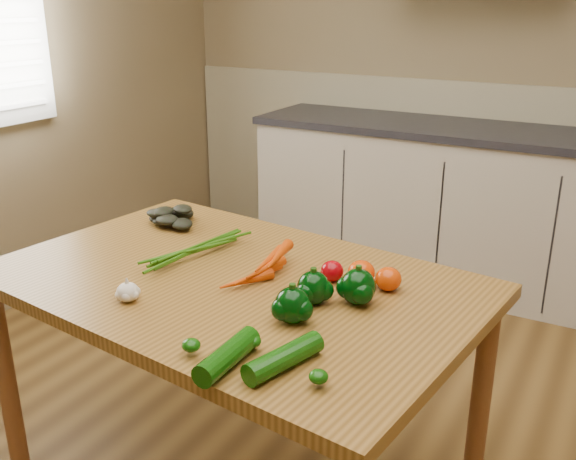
{
  "coord_description": "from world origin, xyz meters",
  "views": [
    {
      "loc": [
        0.78,
        -1.28,
        1.55
      ],
      "look_at": [
        -0.17,
        0.42,
        0.85
      ],
      "focal_mm": 40.0,
      "sensor_mm": 36.0,
      "label": 1
    }
  ],
  "objects_px": {
    "garlic_bulb": "(128,292)",
    "pepper_a": "(313,288)",
    "tomato_c": "(388,279)",
    "pepper_c": "(292,305)",
    "zucchini_b": "(227,356)",
    "carrot_bunch": "(242,259)",
    "table": "(233,303)",
    "leafy_greens": "(176,210)",
    "tomato_b": "(361,273)",
    "zucchini_a": "(284,358)",
    "pepper_b": "(358,287)",
    "tomato_a": "(332,271)"
  },
  "relations": [
    {
      "from": "pepper_a",
      "to": "tomato_a",
      "type": "distance_m",
      "value": 0.16
    },
    {
      "from": "pepper_b",
      "to": "table",
      "type": "bearing_deg",
      "value": -176.48
    },
    {
      "from": "pepper_c",
      "to": "tomato_b",
      "type": "xyz_separation_m",
      "value": [
        0.06,
        0.3,
        -0.01
      ]
    },
    {
      "from": "tomato_c",
      "to": "pepper_c",
      "type": "bearing_deg",
      "value": -116.05
    },
    {
      "from": "tomato_a",
      "to": "tomato_c",
      "type": "xyz_separation_m",
      "value": [
        0.17,
        0.02,
        0.0
      ]
    },
    {
      "from": "zucchini_a",
      "to": "carrot_bunch",
      "type": "bearing_deg",
      "value": 132.44
    },
    {
      "from": "carrot_bunch",
      "to": "tomato_c",
      "type": "bearing_deg",
      "value": 17.67
    },
    {
      "from": "table",
      "to": "zucchini_b",
      "type": "bearing_deg",
      "value": -50.37
    },
    {
      "from": "zucchini_a",
      "to": "garlic_bulb",
      "type": "bearing_deg",
      "value": 170.75
    },
    {
      "from": "zucchini_b",
      "to": "tomato_a",
      "type": "bearing_deg",
      "value": 89.62
    },
    {
      "from": "table",
      "to": "pepper_c",
      "type": "bearing_deg",
      "value": -21.31
    },
    {
      "from": "tomato_c",
      "to": "carrot_bunch",
      "type": "bearing_deg",
      "value": -169.35
    },
    {
      "from": "leafy_greens",
      "to": "pepper_c",
      "type": "height_order",
      "value": "leafy_greens"
    },
    {
      "from": "pepper_b",
      "to": "tomato_c",
      "type": "bearing_deg",
      "value": 70.22
    },
    {
      "from": "tomato_b",
      "to": "zucchini_b",
      "type": "height_order",
      "value": "tomato_b"
    },
    {
      "from": "tomato_b",
      "to": "tomato_c",
      "type": "bearing_deg",
      "value": 1.29
    },
    {
      "from": "tomato_b",
      "to": "zucchini_b",
      "type": "distance_m",
      "value": 0.56
    },
    {
      "from": "table",
      "to": "carrot_bunch",
      "type": "height_order",
      "value": "carrot_bunch"
    },
    {
      "from": "tomato_c",
      "to": "pepper_b",
      "type": "bearing_deg",
      "value": -109.78
    },
    {
      "from": "tomato_b",
      "to": "tomato_c",
      "type": "relative_size",
      "value": 1.07
    },
    {
      "from": "tomato_b",
      "to": "zucchini_a",
      "type": "xyz_separation_m",
      "value": [
        0.03,
        -0.5,
        -0.01
      ]
    },
    {
      "from": "table",
      "to": "zucchini_b",
      "type": "height_order",
      "value": "zucchini_b"
    },
    {
      "from": "pepper_c",
      "to": "leafy_greens",
      "type": "bearing_deg",
      "value": 148.16
    },
    {
      "from": "leafy_greens",
      "to": "tomato_c",
      "type": "relative_size",
      "value": 2.73
    },
    {
      "from": "carrot_bunch",
      "to": "zucchini_a",
      "type": "bearing_deg",
      "value": -40.54
    },
    {
      "from": "pepper_a",
      "to": "tomato_c",
      "type": "bearing_deg",
      "value": 49.87
    },
    {
      "from": "tomato_c",
      "to": "zucchini_b",
      "type": "relative_size",
      "value": 0.37
    },
    {
      "from": "carrot_bunch",
      "to": "leafy_greens",
      "type": "bearing_deg",
      "value": 158.41
    },
    {
      "from": "zucchini_b",
      "to": "tomato_b",
      "type": "bearing_deg",
      "value": 81.0
    },
    {
      "from": "table",
      "to": "pepper_b",
      "type": "relative_size",
      "value": 15.76
    },
    {
      "from": "pepper_c",
      "to": "zucchini_b",
      "type": "height_order",
      "value": "pepper_c"
    },
    {
      "from": "garlic_bulb",
      "to": "zucchini_a",
      "type": "xyz_separation_m",
      "value": [
        0.54,
        -0.09,
        0.0
      ]
    },
    {
      "from": "zucchini_b",
      "to": "leafy_greens",
      "type": "bearing_deg",
      "value": 134.96
    },
    {
      "from": "tomato_a",
      "to": "pepper_a",
      "type": "bearing_deg",
      "value": -83.45
    },
    {
      "from": "carrot_bunch",
      "to": "tomato_b",
      "type": "relative_size",
      "value": 3.33
    },
    {
      "from": "garlic_bulb",
      "to": "tomato_b",
      "type": "xyz_separation_m",
      "value": [
        0.52,
        0.41,
        0.01
      ]
    },
    {
      "from": "garlic_bulb",
      "to": "pepper_c",
      "type": "bearing_deg",
      "value": 14.31
    },
    {
      "from": "pepper_b",
      "to": "tomato_b",
      "type": "height_order",
      "value": "pepper_b"
    },
    {
      "from": "zucchini_a",
      "to": "zucchini_b",
      "type": "height_order",
      "value": "zucchini_b"
    },
    {
      "from": "pepper_a",
      "to": "tomato_c",
      "type": "distance_m",
      "value": 0.23
    },
    {
      "from": "carrot_bunch",
      "to": "zucchini_a",
      "type": "height_order",
      "value": "carrot_bunch"
    },
    {
      "from": "carrot_bunch",
      "to": "leafy_greens",
      "type": "relative_size",
      "value": 1.3
    },
    {
      "from": "leafy_greens",
      "to": "pepper_b",
      "type": "height_order",
      "value": "leafy_greens"
    },
    {
      "from": "table",
      "to": "pepper_c",
      "type": "relative_size",
      "value": 16.42
    },
    {
      "from": "garlic_bulb",
      "to": "pepper_a",
      "type": "xyz_separation_m",
      "value": [
        0.45,
        0.24,
        0.02
      ]
    },
    {
      "from": "leafy_greens",
      "to": "zucchini_a",
      "type": "relative_size",
      "value": 0.97
    },
    {
      "from": "table",
      "to": "tomato_a",
      "type": "height_order",
      "value": "tomato_a"
    },
    {
      "from": "zucchini_b",
      "to": "carrot_bunch",
      "type": "bearing_deg",
      "value": 119.56
    },
    {
      "from": "pepper_c",
      "to": "zucchini_a",
      "type": "height_order",
      "value": "pepper_c"
    },
    {
      "from": "pepper_c",
      "to": "tomato_b",
      "type": "bearing_deg",
      "value": 77.88
    }
  ]
}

